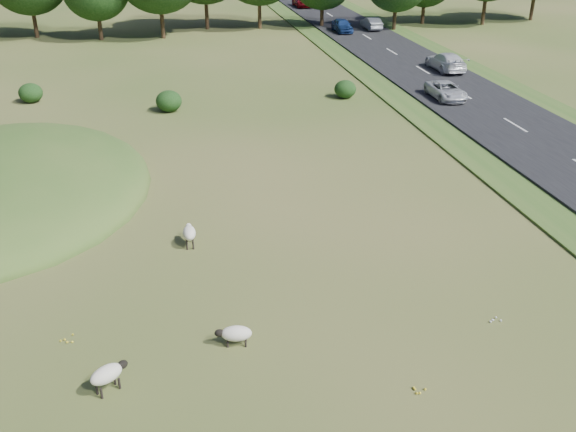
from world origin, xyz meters
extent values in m
plane|color=#32531A|center=(0.00, 20.00, 0.00)|extent=(160.00, 160.00, 0.00)
cube|color=black|center=(20.00, 30.00, 0.12)|extent=(8.00, 150.00, 0.25)
cylinder|color=black|center=(-15.94, 56.24, 1.80)|extent=(0.44, 0.44, 3.61)
cylinder|color=black|center=(-8.82, 53.43, 1.51)|extent=(0.44, 0.44, 3.02)
cylinder|color=black|center=(-2.08, 52.98, 1.95)|extent=(0.44, 0.44, 3.90)
cylinder|color=black|center=(3.25, 57.90, 2.11)|extent=(0.44, 0.44, 4.22)
cylinder|color=black|center=(9.45, 56.94, 1.97)|extent=(0.44, 0.44, 3.94)
cylinder|color=black|center=(16.87, 56.01, 1.54)|extent=(0.44, 0.44, 3.09)
cylinder|color=black|center=(24.77, 52.46, 1.56)|extent=(0.44, 0.44, 3.12)
cylinder|color=black|center=(29.90, 56.26, 1.47)|extent=(0.44, 0.44, 2.93)
cylinder|color=black|center=(36.86, 53.95, 2.08)|extent=(0.44, 0.44, 4.16)
cylinder|color=black|center=(44.55, 55.89, 1.87)|extent=(0.44, 0.44, 3.74)
ellipsoid|color=black|center=(-2.51, 24.66, 0.76)|extent=(1.86, 1.86, 1.52)
ellipsoid|color=black|center=(10.93, 25.52, 0.69)|extent=(1.68, 1.68, 1.38)
ellipsoid|color=black|center=(-12.64, 29.15, 0.72)|extent=(1.77, 1.77, 1.44)
ellipsoid|color=beige|center=(-2.42, 3.92, 0.65)|extent=(0.59, 1.06, 0.54)
ellipsoid|color=silver|center=(-2.40, 4.49, 0.69)|extent=(0.27, 0.35, 0.27)
cylinder|color=black|center=(-2.54, 4.23, 0.19)|extent=(0.08, 0.08, 0.38)
cylinder|color=black|center=(-2.28, 4.22, 0.19)|extent=(0.08, 0.08, 0.38)
cylinder|color=black|center=(-2.56, 3.62, 0.19)|extent=(0.08, 0.08, 0.38)
cylinder|color=black|center=(-2.30, 3.61, 0.19)|extent=(0.08, 0.08, 0.38)
ellipsoid|color=beige|center=(-5.52, -4.98, 0.66)|extent=(1.20, 1.07, 0.55)
ellipsoid|color=black|center=(-5.04, -4.65, 0.70)|extent=(0.43, 0.41, 0.28)
cylinder|color=black|center=(-5.33, -4.69, 0.19)|extent=(0.08, 0.08, 0.39)
cylinder|color=black|center=(-5.18, -4.91, 0.19)|extent=(0.08, 0.08, 0.39)
cylinder|color=black|center=(-5.85, -5.04, 0.19)|extent=(0.08, 0.08, 0.39)
cylinder|color=black|center=(-5.70, -5.26, 0.19)|extent=(0.08, 0.08, 0.39)
ellipsoid|color=beige|center=(-1.33, -3.46, 0.47)|extent=(1.13, 0.72, 0.54)
ellipsoid|color=black|center=(-1.89, -3.37, 0.50)|extent=(0.38, 0.31, 0.27)
cylinder|color=black|center=(-1.65, -3.54, 0.10)|extent=(0.08, 0.08, 0.20)
cylinder|color=black|center=(-1.61, -3.28, 0.10)|extent=(0.08, 0.08, 0.20)
cylinder|color=black|center=(-1.04, -3.64, 0.10)|extent=(0.08, 0.08, 0.20)
cylinder|color=black|center=(-1.00, -3.38, 0.10)|extent=(0.08, 0.08, 0.20)
imported|color=navy|center=(18.10, 51.40, 0.99)|extent=(1.74, 4.32, 1.47)
imported|color=black|center=(21.90, 72.31, 1.01)|extent=(2.13, 5.25, 1.52)
imported|color=maroon|center=(18.10, 71.53, 0.96)|extent=(2.34, 5.08, 1.41)
imported|color=white|center=(21.90, 31.56, 1.02)|extent=(2.14, 5.27, 1.53)
imported|color=silver|center=(18.10, 23.00, 0.86)|extent=(2.03, 4.41, 1.22)
imported|color=#A7AAAF|center=(21.90, 52.31, 0.94)|extent=(1.46, 4.19, 1.38)
camera|label=1|loc=(-3.19, -21.21, 13.60)|focal=40.00mm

